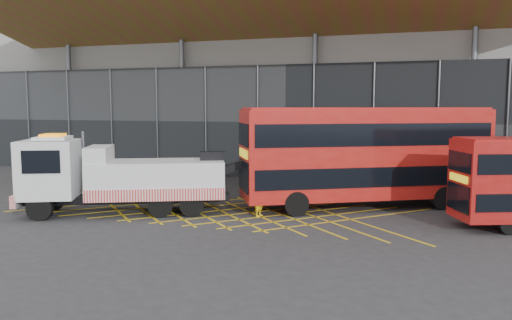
% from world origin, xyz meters
% --- Properties ---
extents(ground_plane, '(120.00, 120.00, 0.00)m').
position_xyz_m(ground_plane, '(0.00, 0.00, 0.00)').
color(ground_plane, '#2A2A2D').
extents(road_markings, '(19.96, 7.16, 0.01)m').
position_xyz_m(road_markings, '(1.60, 0.00, 0.01)').
color(road_markings, gold).
rests_on(road_markings, ground_plane).
extents(construction_building, '(55.00, 23.97, 18.00)m').
position_xyz_m(construction_building, '(1.92, 18.40, 8.98)').
color(construction_building, gray).
rests_on(construction_building, ground_plane).
extents(recovery_truck, '(10.80, 6.37, 3.91)m').
position_xyz_m(recovery_truck, '(-2.79, -2.15, 1.81)').
color(recovery_truck, black).
rests_on(recovery_truck, ground_plane).
extents(bus_towed, '(12.26, 8.51, 5.07)m').
position_xyz_m(bus_towed, '(8.32, 2.95, 2.81)').
color(bus_towed, '#AD140F').
rests_on(bus_towed, ground_plane).
extents(worker, '(0.47, 0.64, 1.61)m').
position_xyz_m(worker, '(3.86, -0.68, 0.80)').
color(worker, yellow).
rests_on(worker, ground_plane).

